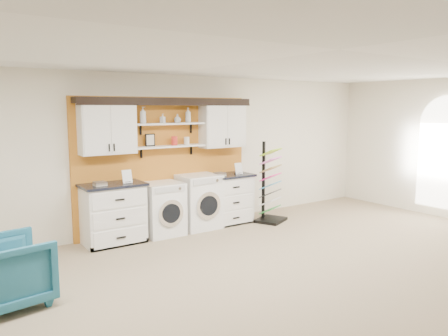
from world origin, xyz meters
TOP-DOWN VIEW (x-y plane):
  - floor at (0.00, 0.00)m, footprint 10.00×10.00m
  - ceiling at (0.00, 0.00)m, footprint 10.00×10.00m
  - wall_back at (0.00, 4.00)m, footprint 10.00×0.00m
  - accent_panel at (0.00, 3.96)m, footprint 3.40×0.07m
  - upper_cabinet_left at (-1.13, 3.79)m, footprint 0.90×0.35m
  - upper_cabinet_right at (1.13, 3.79)m, footprint 0.90×0.35m
  - shelf_lower at (0.00, 3.80)m, footprint 1.32×0.28m
  - shelf_upper at (0.00, 3.80)m, footprint 1.32×0.28m
  - crown_molding at (0.00, 3.81)m, footprint 3.30×0.41m
  - window_arched at (4.94, 1.50)m, footprint 0.06×1.10m
  - picture_frame at (-0.35, 3.85)m, footprint 0.18×0.02m
  - canister_red at (0.10, 3.80)m, footprint 0.11×0.11m
  - canister_cream at (0.35, 3.80)m, footprint 0.10×0.10m
  - base_cabinet_left at (-1.13, 3.64)m, footprint 1.01×0.66m
  - base_cabinet_right at (1.13, 3.64)m, footprint 0.97×0.66m
  - washer at (-0.25, 3.64)m, footprint 0.66×0.71m
  - dryer at (0.50, 3.64)m, footprint 0.71×0.71m
  - sample_rack at (1.89, 3.25)m, footprint 0.72×0.67m
  - armchair at (-2.93, 2.10)m, footprint 0.98×0.95m
  - soap_bottle_a at (-0.50, 3.80)m, footprint 0.15×0.15m
  - soap_bottle_b at (-0.13, 3.80)m, footprint 0.10×0.10m
  - soap_bottle_c at (0.17, 3.80)m, footprint 0.17×0.17m
  - soap_bottle_d at (0.39, 3.80)m, footprint 0.15×0.15m

SIDE VIEW (x-z plane):
  - floor at x=0.00m, z-range 0.00..0.00m
  - armchair at x=-2.93m, z-range 0.00..0.79m
  - washer at x=-0.25m, z-range 0.00..0.92m
  - base_cabinet_right at x=1.13m, z-range 0.00..0.95m
  - base_cabinet_left at x=-1.13m, z-range 0.00..0.99m
  - dryer at x=0.50m, z-range 0.00..1.00m
  - sample_rack at x=1.89m, z-range -0.27..1.29m
  - accent_panel at x=0.00m, z-range 0.00..2.40m
  - window_arched at x=4.94m, z-range 0.26..2.51m
  - wall_back at x=0.00m, z-range -3.60..6.40m
  - shelf_lower at x=0.00m, z-range 1.52..1.54m
  - canister_cream at x=0.35m, z-range 1.54..1.69m
  - canister_red at x=0.10m, z-range 1.54..1.71m
  - picture_frame at x=-0.35m, z-range 1.54..1.77m
  - upper_cabinet_left at x=-1.13m, z-range 1.46..2.30m
  - upper_cabinet_right at x=1.13m, z-range 1.46..2.30m
  - shelf_upper at x=0.00m, z-range 1.92..1.94m
  - soap_bottle_c at x=0.17m, z-range 1.95..2.10m
  - soap_bottle_b at x=-0.13m, z-range 1.94..2.11m
  - soap_bottle_d at x=0.39m, z-range 1.94..2.21m
  - soap_bottle_a at x=-0.50m, z-range 1.95..2.23m
  - crown_molding at x=0.00m, z-range 2.26..2.39m
  - ceiling at x=0.00m, z-range 2.80..2.80m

